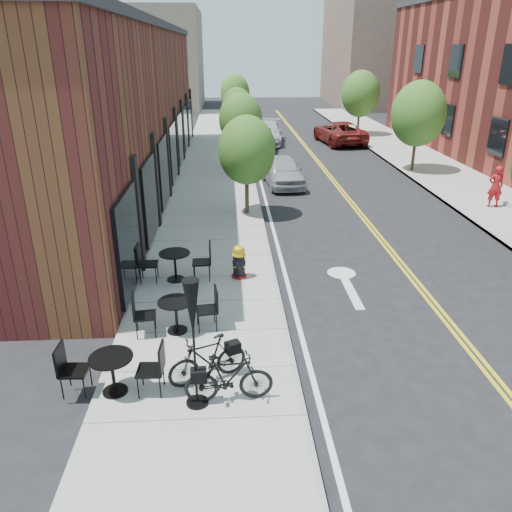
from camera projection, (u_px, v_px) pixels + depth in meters
name	position (u px, v px, depth m)	size (l,w,h in m)	color
ground	(288.00, 333.00, 11.81)	(120.00, 120.00, 0.00)	black
sidewalk_near	(213.00, 207.00, 20.88)	(4.00, 70.00, 0.12)	#9E9B93
sidewalk_far	(491.00, 202.00, 21.52)	(4.00, 70.00, 0.12)	#9E9B93
building_near	(115.00, 112.00, 23.00)	(5.00, 28.00, 7.00)	#431515
bg_building_left	(163.00, 60.00, 53.64)	(8.00, 14.00, 10.00)	#726656
bg_building_right	(378.00, 50.00, 56.36)	(10.00, 16.00, 12.00)	brown
tree_near_a	(247.00, 150.00, 19.05)	(2.20, 2.20, 3.81)	#382B1E
tree_near_b	(241.00, 119.00, 26.38)	(2.30, 2.30, 3.98)	#382B1E
tree_near_c	(237.00, 107.00, 33.81)	(2.10, 2.10, 3.67)	#382B1E
tree_near_d	(235.00, 93.00, 41.08)	(2.40, 2.40, 4.11)	#382B1E
tree_far_b	(418.00, 114.00, 25.81)	(2.80, 2.80, 4.62)	#382B1E
tree_far_c	(360.00, 94.00, 36.86)	(2.80, 2.80, 4.62)	#382B1E
fire_hydrant	(239.00, 262.00, 14.21)	(0.45, 0.45, 1.00)	maroon
bicycle_left	(208.00, 359.00, 9.75)	(0.46, 1.63, 0.98)	black
bicycle_right	(229.00, 378.00, 9.18)	(0.47, 1.66, 1.00)	black
bistro_set_a	(112.00, 369.00, 9.40)	(1.93, 0.86, 1.03)	black
bistro_set_b	(176.00, 312.00, 11.46)	(1.93, 0.92, 1.02)	black
bistro_set_c	(175.00, 262.00, 14.01)	(2.01, 0.89, 1.08)	black
patio_umbrella	(193.00, 318.00, 8.59)	(0.41, 0.41, 2.54)	black
parked_car_a	(283.00, 171.00, 24.18)	(1.66, 4.13, 1.41)	#9DA0A5
parked_car_b	(260.00, 140.00, 32.28)	(1.44, 4.12, 1.36)	black
parked_car_c	(267.00, 133.00, 34.82)	(2.05, 5.04, 1.46)	silver
parked_car_far	(339.00, 132.00, 34.74)	(2.54, 5.50, 1.53)	maroon
pedestrian	(495.00, 186.00, 20.42)	(0.62, 0.41, 1.71)	#A1151A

